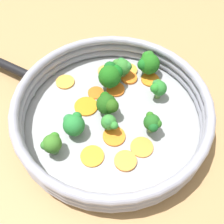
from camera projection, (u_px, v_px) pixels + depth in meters
ground_plane at (112, 121)px, 0.53m from camera, size 4.00×4.00×0.00m
skillet at (112, 118)px, 0.52m from camera, size 0.36×0.36×0.01m
skillet_rim_wall at (112, 108)px, 0.50m from camera, size 0.37×0.37×0.05m
skillet_rivet_left at (53, 74)px, 0.58m from camera, size 0.01×0.01×0.01m
skillet_rivet_right at (33, 95)px, 0.55m from camera, size 0.01×0.01×0.01m
carrot_slice_0 at (114, 136)px, 0.49m from camera, size 0.05×0.05×0.00m
carrot_slice_1 at (116, 89)px, 0.56m from camera, size 0.05×0.05×0.00m
carrot_slice_2 at (65, 82)px, 0.57m from camera, size 0.06×0.06×0.00m
carrot_slice_3 at (128, 70)px, 0.59m from camera, size 0.05×0.05×0.01m
carrot_slice_4 at (150, 80)px, 0.57m from camera, size 0.05×0.05×0.00m
carrot_slice_5 at (92, 156)px, 0.47m from camera, size 0.05×0.05×0.00m
carrot_slice_6 at (142, 147)px, 0.48m from camera, size 0.05×0.05×0.00m
carrot_slice_7 at (86, 106)px, 0.53m from camera, size 0.06×0.06×0.00m
carrot_slice_8 at (96, 93)px, 0.55m from camera, size 0.04×0.04×0.00m
carrot_slice_9 at (106, 71)px, 0.59m from camera, size 0.05×0.05×0.00m
carrot_slice_10 at (129, 78)px, 0.58m from camera, size 0.05×0.05×0.01m
carrot_slice_11 at (125, 161)px, 0.46m from camera, size 0.04×0.04×0.01m
broccoli_floret_0 at (111, 75)px, 0.54m from camera, size 0.05×0.05×0.06m
broccoli_floret_1 at (122, 66)px, 0.56m from camera, size 0.04×0.04×0.05m
broccoli_floret_2 at (74, 124)px, 0.48m from camera, size 0.04×0.04×0.05m
broccoli_floret_3 at (52, 144)px, 0.45m from camera, size 0.04×0.04×0.05m
broccoli_floret_4 at (158, 88)px, 0.52m from camera, size 0.03×0.03×0.04m
broccoli_floret_5 at (152, 123)px, 0.47m from camera, size 0.04×0.03×0.05m
broccoli_floret_6 at (148, 63)px, 0.56m from camera, size 0.05×0.05×0.05m
broccoli_floret_7 at (107, 104)px, 0.50m from camera, size 0.05×0.04×0.05m
broccoli_floret_8 at (110, 122)px, 0.48m from camera, size 0.03×0.03×0.04m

